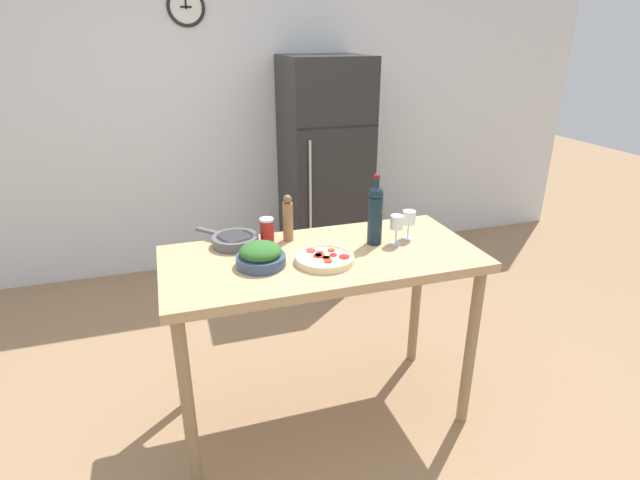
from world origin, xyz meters
name	(u,v)px	position (x,y,z in m)	size (l,w,h in m)	color
ground_plane	(322,411)	(0.00, 0.00, 0.00)	(14.00, 14.00, 0.00)	#9E7A56
wall_back	(242,112)	(0.00, 2.14, 1.30)	(6.40, 0.08, 2.60)	silver
refrigerator	(324,168)	(0.59, 1.77, 0.87)	(0.64, 0.68, 1.75)	black
prep_counter	(322,276)	(0.00, 0.00, 0.82)	(1.49, 0.69, 0.93)	tan
wine_bottle	(375,213)	(0.29, 0.05, 1.09)	(0.07, 0.07, 0.35)	#142833
wine_glass_near	(397,224)	(0.39, 0.02, 1.04)	(0.07, 0.07, 0.15)	silver
wine_glass_far	(409,219)	(0.47, 0.06, 1.04)	(0.07, 0.07, 0.15)	silver
pepper_mill	(288,219)	(-0.11, 0.22, 1.05)	(0.05, 0.05, 0.24)	olive
salad_bowl	(261,256)	(-0.30, -0.03, 0.98)	(0.22, 0.22, 0.11)	#384C6B
homemade_pizza	(325,258)	(-0.02, -0.08, 0.95)	(0.27, 0.27, 0.04)	beige
salt_canister	(267,230)	(-0.21, 0.23, 0.99)	(0.07, 0.07, 0.12)	#B2231E
cast_iron_skillet	(235,240)	(-0.37, 0.24, 0.96)	(0.29, 0.30, 0.05)	#56565B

